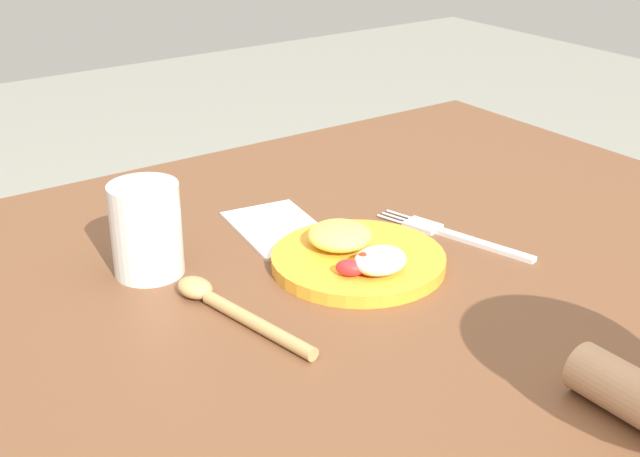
{
  "coord_description": "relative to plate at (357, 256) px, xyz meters",
  "views": [
    {
      "loc": [
        -0.48,
        -0.68,
        1.2
      ],
      "look_at": [
        0.08,
        0.11,
        0.76
      ],
      "focal_mm": 48.9,
      "sensor_mm": 36.0,
      "label": 1
    }
  ],
  "objects": [
    {
      "name": "dining_table",
      "position": [
        -0.08,
        -0.03,
        -0.13
      ],
      "size": [
        1.32,
        0.98,
        0.74
      ],
      "color": "brown",
      "rests_on": "ground_plane"
    },
    {
      "name": "plate",
      "position": [
        0.0,
        0.0,
        0.0
      ],
      "size": [
        0.2,
        0.2,
        0.04
      ],
      "color": "gold",
      "rests_on": "dining_table"
    },
    {
      "name": "fork",
      "position": [
        0.15,
        -0.0,
        -0.01
      ],
      "size": [
        0.07,
        0.22,
        0.01
      ],
      "rotation": [
        0.0,
        0.0,
        1.83
      ],
      "color": "silver",
      "rests_on": "dining_table"
    },
    {
      "name": "spoon",
      "position": [
        -0.18,
        -0.01,
        -0.01
      ],
      "size": [
        0.06,
        0.21,
        0.02
      ],
      "rotation": [
        0.0,
        0.0,
        1.74
      ],
      "color": "tan",
      "rests_on": "dining_table"
    },
    {
      "name": "drinking_cup",
      "position": [
        -0.2,
        0.13,
        0.04
      ],
      "size": [
        0.08,
        0.08,
        0.11
      ],
      "primitive_type": "cylinder",
      "color": "silver",
      "rests_on": "dining_table"
    },
    {
      "name": "napkin",
      "position": [
        -0.02,
        0.14,
        -0.01
      ],
      "size": [
        0.12,
        0.17,
        0.0
      ],
      "primitive_type": "cube",
      "rotation": [
        0.0,
        0.0,
        -0.15
      ],
      "color": "white",
      "rests_on": "dining_table"
    }
  ]
}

